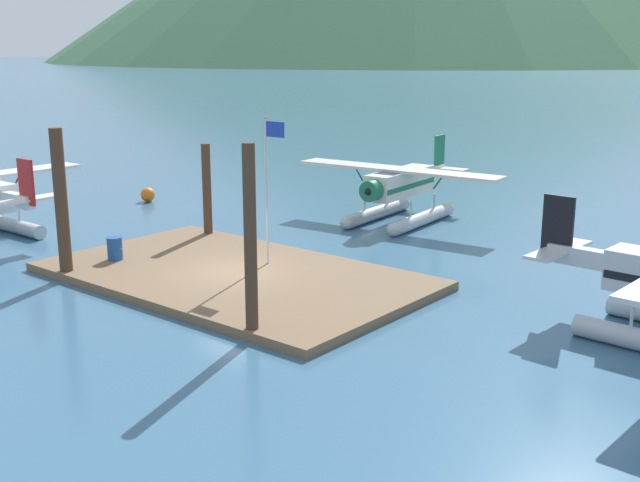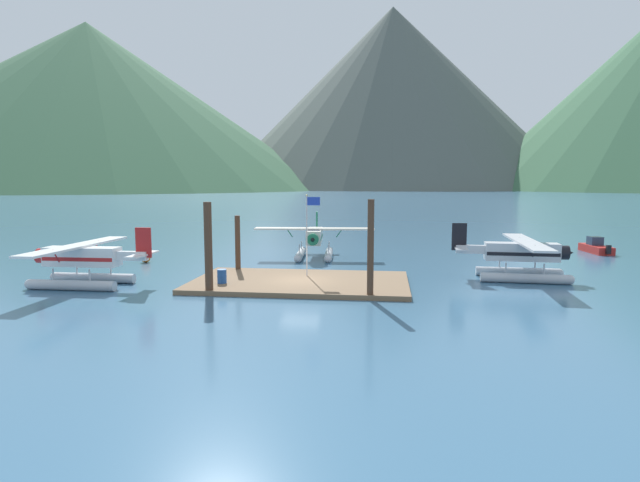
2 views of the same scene
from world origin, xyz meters
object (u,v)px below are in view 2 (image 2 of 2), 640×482
Objects in this scene: seaplane_white_port_aft at (82,262)px; seaplane_cream_bow_centre at (315,240)px; mooring_buoy at (146,258)px; seaplane_silver_stbd_fwd at (522,257)px; flagpole at (309,225)px; fuel_drum at (222,276)px; boat_red_open_east at (595,247)px.

seaplane_white_port_aft and seaplane_cream_bow_centre have the same top height.
seaplane_silver_stbd_fwd is at bearing -7.87° from mooring_buoy.
seaplane_white_port_aft is 19.34m from seaplane_cream_bow_centre.
flagpole is 6.29× the size of fuel_drum.
boat_red_open_east is (39.06, 21.10, -1.09)m from seaplane_white_port_aft.
fuel_drum reaches higher than mooring_buoy.
fuel_drum is (-5.06, -3.32, -3.03)m from flagpole.
flagpole reaches higher than seaplane_cream_bow_centre.
flagpole is 16.10m from mooring_buoy.
seaplane_white_port_aft is 0.99× the size of seaplane_cream_bow_centre.
flagpole is 0.53× the size of seaplane_white_port_aft.
flagpole reaches higher than seaplane_white_port_aft.
flagpole is 7.09× the size of mooring_buoy.
boat_red_open_east is at bearing 15.81° from mooring_buoy.
mooring_buoy is 0.16× the size of boat_red_open_east.
mooring_buoy is at bearing -162.15° from seaplane_cream_bow_centre.
seaplane_cream_bow_centre reaches higher than mooring_buoy.
seaplane_white_port_aft is at bearing -86.94° from mooring_buoy.
mooring_buoy is 41.15m from boat_red_open_east.
fuel_drum is at bearing -145.80° from boat_red_open_east.
fuel_drum is 9.07m from seaplane_white_port_aft.
boat_red_open_east reaches higher than fuel_drum.
seaplane_white_port_aft is at bearing -175.69° from fuel_drum.
boat_red_open_east is at bearing 28.38° from seaplane_white_port_aft.
mooring_buoy is 0.07× the size of seaplane_silver_stbd_fwd.
flagpole is at bearing 33.29° from fuel_drum.
seaplane_cream_bow_centre is at bearing 17.85° from mooring_buoy.
fuel_drum is 0.08× the size of seaplane_silver_stbd_fwd.
flagpole reaches higher than fuel_drum.
seaplane_silver_stbd_fwd is at bearing 14.94° from fuel_drum.
seaplane_white_port_aft is 2.13× the size of boat_red_open_east.
flagpole is 14.71m from seaplane_silver_stbd_fwd.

